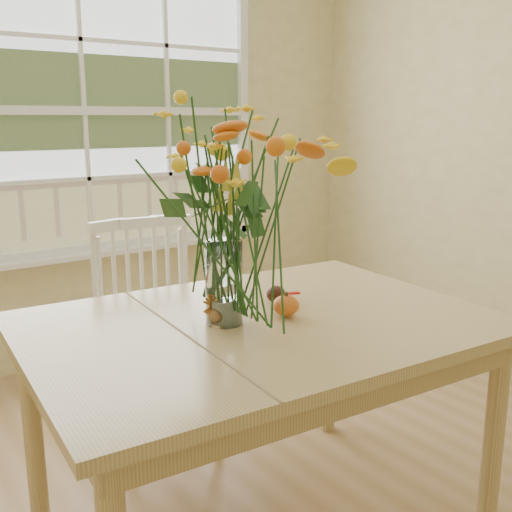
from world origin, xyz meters
TOP-DOWN VIEW (x-y plane):
  - wall_back at (0.00, 2.25)m, footprint 4.00×0.02m
  - window at (0.00, 2.21)m, footprint 2.42×0.12m
  - dining_table at (-0.14, 0.25)m, footprint 1.63×1.22m
  - windsor_chair at (-0.15, 1.09)m, footprint 0.53×0.51m
  - flower_vase at (-0.26, 0.29)m, footprint 0.59×0.59m
  - pumpkin at (-0.05, 0.22)m, footprint 0.09×0.09m
  - turkey_figurine at (-0.29, 0.27)m, footprint 0.08×0.07m
  - dark_gourd at (0.02, 0.36)m, footprint 0.12×0.07m

SIDE VIEW (x-z plane):
  - windsor_chair at x=-0.15m, z-range 0.06..1.09m
  - dining_table at x=-0.14m, z-range 0.32..1.16m
  - dark_gourd at x=0.02m, z-range 0.83..0.90m
  - pumpkin at x=-0.05m, z-range 0.83..0.90m
  - turkey_figurine at x=-0.29m, z-range 0.82..0.93m
  - flower_vase at x=-0.26m, z-range 0.90..1.60m
  - wall_back at x=0.00m, z-range 0.00..2.70m
  - window at x=0.00m, z-range 0.66..2.40m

